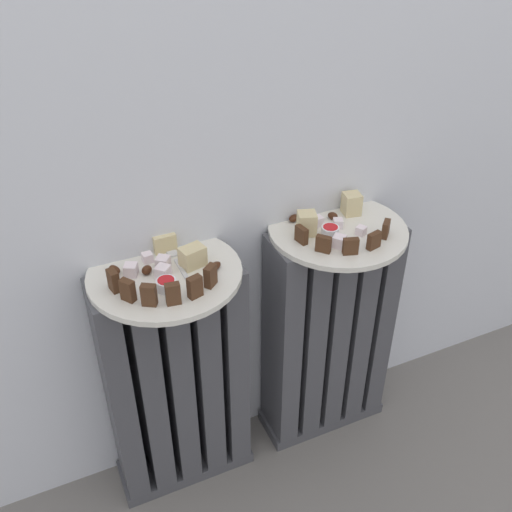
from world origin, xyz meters
TOP-DOWN VIEW (x-y plane):
  - radiator_left at (-0.19, 0.28)m, footprint 0.32×0.12m
  - radiator_right at (0.19, 0.28)m, footprint 0.32×0.12m
  - plate_left at (-0.19, 0.28)m, footprint 0.30×0.30m
  - plate_right at (0.19, 0.28)m, footprint 0.30×0.30m
  - dark_cake_slice_left_0 at (-0.30, 0.26)m, footprint 0.02×0.03m
  - dark_cake_slice_left_1 at (-0.28, 0.22)m, footprint 0.03×0.03m
  - dark_cake_slice_left_2 at (-0.25, 0.19)m, footprint 0.03×0.03m
  - dark_cake_slice_left_3 at (-0.21, 0.18)m, footprint 0.03×0.02m
  - dark_cake_slice_left_4 at (-0.17, 0.18)m, footprint 0.03×0.02m
  - dark_cake_slice_left_5 at (-0.13, 0.20)m, footprint 0.03×0.03m
  - marble_cake_slice_left_0 at (-0.14, 0.28)m, footprint 0.05×0.04m
  - marble_cake_slice_left_1 at (-0.17, 0.35)m, footprint 0.05×0.03m
  - turkish_delight_left_0 at (-0.19, 0.29)m, footprint 0.03×0.03m
  - turkish_delight_left_1 at (-0.20, 0.26)m, footprint 0.04×0.04m
  - turkish_delight_left_2 at (-0.22, 0.32)m, footprint 0.02×0.02m
  - turkish_delight_left_3 at (-0.26, 0.29)m, footprint 0.03×0.03m
  - medjool_date_left_0 at (-0.28, 0.31)m, footprint 0.03×0.03m
  - medjool_date_left_1 at (-0.10, 0.24)m, footprint 0.03×0.03m
  - medjool_date_left_2 at (-0.23, 0.28)m, footprint 0.03×0.03m
  - jam_bowl_left at (-0.21, 0.22)m, footprint 0.04×0.04m
  - dark_cake_slice_right_0 at (0.10, 0.26)m, footprint 0.02×0.03m
  - dark_cake_slice_right_1 at (0.12, 0.21)m, footprint 0.03×0.03m
  - dark_cake_slice_right_2 at (0.16, 0.18)m, footprint 0.03×0.02m
  - dark_cake_slice_right_3 at (0.22, 0.18)m, footprint 0.03×0.02m
  - dark_cake_slice_right_4 at (0.27, 0.21)m, footprint 0.03×0.03m
  - marble_cake_slice_right_0 at (0.25, 0.32)m, footprint 0.04×0.04m
  - marble_cake_slice_right_1 at (0.12, 0.29)m, footprint 0.05×0.05m
  - turkish_delight_right_0 at (0.16, 0.31)m, footprint 0.02×0.02m
  - turkish_delight_right_1 at (0.16, 0.22)m, footprint 0.03×0.03m
  - turkish_delight_right_2 at (0.19, 0.28)m, footprint 0.03×0.03m
  - turkish_delight_right_3 at (0.22, 0.24)m, footprint 0.03×0.03m
  - medjool_date_right_0 at (0.20, 0.32)m, footprint 0.03×0.03m
  - medjool_date_right_1 at (0.17, 0.36)m, footprint 0.03×0.03m
  - medjool_date_right_2 at (0.12, 0.34)m, footprint 0.03×0.03m
  - jam_bowl_right at (0.16, 0.25)m, footprint 0.04×0.04m
  - fork at (-0.16, 0.30)m, footprint 0.02×0.10m

SIDE VIEW (x-z plane):
  - radiator_left at x=-0.19m, z-range 0.00..0.59m
  - radiator_right at x=0.19m, z-range 0.00..0.59m
  - plate_left at x=-0.19m, z-range 0.60..0.61m
  - plate_right at x=0.19m, z-range 0.60..0.61m
  - fork at x=-0.16m, z-range 0.61..0.61m
  - medjool_date_right_2 at x=0.12m, z-range 0.61..0.62m
  - medjool_date_left_1 at x=-0.10m, z-range 0.61..0.62m
  - medjool_date_left_0 at x=-0.28m, z-range 0.61..0.62m
  - medjool_date_right_0 at x=0.20m, z-range 0.61..0.63m
  - medjool_date_right_1 at x=0.17m, z-range 0.61..0.63m
  - medjool_date_left_2 at x=-0.23m, z-range 0.61..0.63m
  - turkish_delight_right_3 at x=0.22m, z-range 0.61..0.63m
  - turkish_delight_left_2 at x=-0.22m, z-range 0.61..0.63m
  - turkish_delight_right_2 at x=0.19m, z-range 0.61..0.63m
  - turkish_delight_right_0 at x=0.16m, z-range 0.61..0.63m
  - turkish_delight_left_3 at x=-0.26m, z-range 0.61..0.63m
  - jam_bowl_left at x=-0.21m, z-range 0.61..0.63m
  - turkish_delight_right_1 at x=0.16m, z-range 0.61..0.63m
  - turkish_delight_left_0 at x=-0.19m, z-range 0.61..0.63m
  - turkish_delight_left_1 at x=-0.20m, z-range 0.61..0.63m
  - jam_bowl_right at x=0.16m, z-range 0.61..0.64m
  - dark_cake_slice_right_0 at x=0.10m, z-range 0.61..0.64m
  - dark_cake_slice_right_1 at x=0.12m, z-range 0.61..0.64m
  - dark_cake_slice_right_2 at x=0.16m, z-range 0.61..0.64m
  - dark_cake_slice_right_3 at x=0.22m, z-range 0.61..0.64m
  - dark_cake_slice_right_4 at x=0.27m, z-range 0.61..0.64m
  - marble_cake_slice_left_1 at x=-0.17m, z-range 0.61..0.65m
  - marble_cake_slice_left_0 at x=-0.14m, z-range 0.61..0.65m
  - dark_cake_slice_left_0 at x=-0.30m, z-range 0.61..0.65m
  - dark_cake_slice_left_1 at x=-0.28m, z-range 0.61..0.65m
  - dark_cake_slice_left_2 at x=-0.25m, z-range 0.61..0.65m
  - dark_cake_slice_left_3 at x=-0.21m, z-range 0.61..0.65m
  - dark_cake_slice_left_4 at x=-0.17m, z-range 0.61..0.65m
  - dark_cake_slice_left_5 at x=-0.13m, z-range 0.61..0.65m
  - marble_cake_slice_right_0 at x=0.25m, z-range 0.61..0.66m
  - marble_cake_slice_right_1 at x=0.12m, z-range 0.61..0.66m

